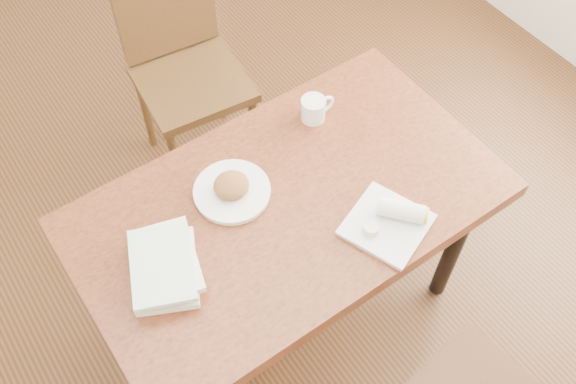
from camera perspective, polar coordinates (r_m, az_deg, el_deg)
ground at (r=2.59m, az=0.00°, el=-10.30°), size 4.00×5.00×0.01m
table at (r=2.00m, az=0.00°, el=-2.23°), size 1.29×0.75×0.75m
chair_far at (r=2.67m, az=-9.43°, el=11.84°), size 0.46×0.46×0.95m
plate_scone at (r=1.93m, az=-5.02°, el=0.24°), size 0.24×0.24×0.07m
coffee_mug at (r=2.11m, az=2.35°, el=7.44°), size 0.12×0.08×0.08m
plate_burrito at (r=1.89m, az=9.19°, el=-2.51°), size 0.28×0.28×0.07m
book_stack at (r=1.81m, az=-10.89°, el=-6.45°), size 0.26×0.30×0.07m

